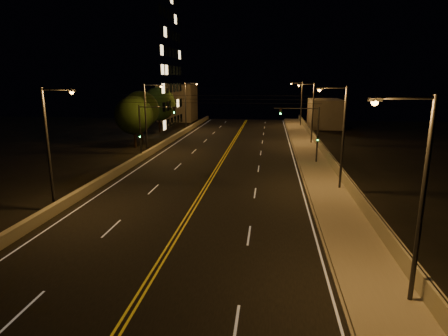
# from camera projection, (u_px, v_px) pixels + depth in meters

# --- Properties ---
(road) EXTENTS (18.00, 120.00, 0.02)m
(road) POSITION_uv_depth(u_px,v_px,m) (204.00, 190.00, 33.08)
(road) COLOR black
(road) RESTS_ON ground
(sidewalk) EXTENTS (3.60, 120.00, 0.30)m
(sidewalk) POSITION_uv_depth(u_px,v_px,m) (330.00, 192.00, 31.77)
(sidewalk) COLOR gray
(sidewalk) RESTS_ON ground
(curb) EXTENTS (0.14, 120.00, 0.15)m
(curb) POSITION_uv_depth(u_px,v_px,m) (307.00, 192.00, 32.01)
(curb) COLOR gray
(curb) RESTS_ON ground
(parapet_wall) EXTENTS (0.30, 120.00, 1.00)m
(parapet_wall) POSITION_uv_depth(u_px,v_px,m) (350.00, 186.00, 31.42)
(parapet_wall) COLOR gray
(parapet_wall) RESTS_ON sidewalk
(jersey_barrier) EXTENTS (0.45, 120.00, 0.78)m
(jersey_barrier) POSITION_uv_depth(u_px,v_px,m) (100.00, 182.00, 34.15)
(jersey_barrier) COLOR gray
(jersey_barrier) RESTS_ON ground
(distant_building_right) EXTENTS (6.00, 10.00, 5.64)m
(distant_building_right) POSITION_uv_depth(u_px,v_px,m) (325.00, 113.00, 75.44)
(distant_building_right) COLOR slate
(distant_building_right) RESTS_ON ground
(distant_building_left) EXTENTS (8.00, 8.00, 8.38)m
(distant_building_left) POSITION_uv_depth(u_px,v_px,m) (177.00, 103.00, 87.27)
(distant_building_left) COLOR slate
(distant_building_left) RESTS_ON ground
(parapet_rail) EXTENTS (0.06, 120.00, 0.06)m
(parapet_rail) POSITION_uv_depth(u_px,v_px,m) (351.00, 180.00, 31.30)
(parapet_rail) COLOR black
(parapet_rail) RESTS_ON parapet_wall
(lane_markings) EXTENTS (17.32, 116.00, 0.00)m
(lane_markings) POSITION_uv_depth(u_px,v_px,m) (204.00, 190.00, 33.01)
(lane_markings) COLOR silver
(lane_markings) RESTS_ON road
(streetlight_0) EXTENTS (2.55, 0.28, 8.97)m
(streetlight_0) POSITION_uv_depth(u_px,v_px,m) (416.00, 190.00, 14.98)
(streetlight_0) COLOR #2D2D33
(streetlight_0) RESTS_ON ground
(streetlight_1) EXTENTS (2.55, 0.28, 8.97)m
(streetlight_1) POSITION_uv_depth(u_px,v_px,m) (340.00, 132.00, 31.58)
(streetlight_1) COLOR #2D2D33
(streetlight_1) RESTS_ON ground
(streetlight_2) EXTENTS (2.55, 0.28, 8.97)m
(streetlight_2) POSITION_uv_depth(u_px,v_px,m) (311.00, 109.00, 54.87)
(streetlight_2) COLOR #2D2D33
(streetlight_2) RESTS_ON ground
(streetlight_3) EXTENTS (2.55, 0.28, 8.97)m
(streetlight_3) POSITION_uv_depth(u_px,v_px,m) (300.00, 101.00, 75.70)
(streetlight_3) COLOR #2D2D33
(streetlight_3) RESTS_ON ground
(streetlight_4) EXTENTS (2.55, 0.28, 8.97)m
(streetlight_4) POSITION_uv_depth(u_px,v_px,m) (51.00, 141.00, 26.73)
(streetlight_4) COLOR #2D2D33
(streetlight_4) RESTS_ON ground
(streetlight_5) EXTENTS (2.55, 0.28, 8.97)m
(streetlight_5) POSITION_uv_depth(u_px,v_px,m) (148.00, 114.00, 47.60)
(streetlight_5) COLOR #2D2D33
(streetlight_5) RESTS_ON ground
(streetlight_6) EXTENTS (2.55, 0.28, 8.97)m
(streetlight_6) POSITION_uv_depth(u_px,v_px,m) (187.00, 103.00, 69.77)
(streetlight_6) COLOR #2D2D33
(streetlight_6) RESTS_ON ground
(traffic_signal_right) EXTENTS (5.11, 0.31, 6.54)m
(traffic_signal_right) POSITION_uv_depth(u_px,v_px,m) (309.00, 129.00, 42.21)
(traffic_signal_right) COLOR #2D2D33
(traffic_signal_right) RESTS_ON ground
(traffic_signal_left) EXTENTS (5.11, 0.31, 6.54)m
(traffic_signal_left) POSITION_uv_depth(u_px,v_px,m) (148.00, 126.00, 44.46)
(traffic_signal_left) COLOR #2D2D33
(traffic_signal_left) RESTS_ON ground
(overhead_wires) EXTENTS (22.00, 0.03, 0.83)m
(overhead_wires) POSITION_uv_depth(u_px,v_px,m) (219.00, 99.00, 40.55)
(overhead_wires) COLOR black
(building_tower) EXTENTS (24.00, 15.00, 26.35)m
(building_tower) POSITION_uv_depth(u_px,v_px,m) (107.00, 62.00, 67.57)
(building_tower) COLOR slate
(building_tower) RESTS_ON ground
(tree_0) EXTENTS (5.38, 5.38, 7.29)m
(tree_0) POSITION_uv_depth(u_px,v_px,m) (134.00, 115.00, 52.55)
(tree_0) COLOR black
(tree_0) RESTS_ON ground
(tree_1) EXTENTS (5.75, 5.75, 7.80)m
(tree_1) POSITION_uv_depth(u_px,v_px,m) (140.00, 110.00, 58.08)
(tree_1) COLOR black
(tree_1) RESTS_ON ground
(tree_2) EXTENTS (6.03, 6.03, 8.17)m
(tree_2) POSITION_uv_depth(u_px,v_px,m) (159.00, 104.00, 67.96)
(tree_2) COLOR black
(tree_2) RESTS_ON ground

